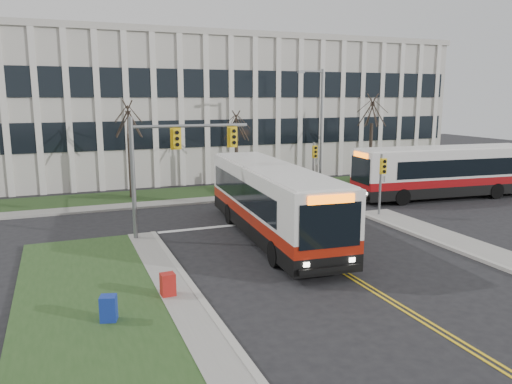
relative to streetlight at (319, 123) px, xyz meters
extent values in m
plane|color=black|center=(-8.03, -16.20, -5.19)|extent=(120.00, 120.00, 0.00)
cube|color=#28441D|center=(-18.03, -21.20, -5.13)|extent=(5.00, 26.00, 0.12)
cube|color=#9E9B93|center=(-15.03, -21.20, -5.12)|extent=(1.20, 26.00, 0.14)
cube|color=#9E9B93|center=(-3.03, -1.00, -5.12)|extent=(44.00, 1.60, 0.14)
cube|color=#28441D|center=(-3.03, 1.80, -5.13)|extent=(44.00, 5.00, 0.12)
cube|color=#B4AFA6|center=(-3.03, 13.80, 0.81)|extent=(40.00, 16.00, 12.00)
cylinder|color=slate|center=(-15.33, -9.00, -2.09)|extent=(0.22, 0.22, 6.20)
cylinder|color=slate|center=(-12.33, -9.00, 0.51)|extent=(6.00, 0.16, 0.16)
cube|color=yellow|center=(-13.13, -9.15, -0.09)|extent=(0.34, 0.24, 0.92)
cube|color=yellow|center=(-10.13, -9.15, -0.09)|extent=(0.34, 0.24, 0.92)
cylinder|color=slate|center=(-0.83, -9.20, -3.29)|extent=(0.14, 0.14, 3.80)
cube|color=yellow|center=(-0.83, -9.40, -2.09)|extent=(0.34, 0.24, 0.92)
cylinder|color=slate|center=(-0.83, -0.70, -3.29)|extent=(0.14, 0.14, 3.80)
cube|color=yellow|center=(-0.83, -0.90, -2.09)|extent=(0.34, 0.24, 0.92)
cylinder|color=slate|center=(0.17, 0.00, -0.59)|extent=(0.20, 0.20, 9.20)
cylinder|color=slate|center=(-0.73, 0.00, 3.81)|extent=(1.80, 0.14, 0.14)
cube|color=slate|center=(-1.63, 0.00, 3.76)|extent=(0.50, 0.25, 0.18)
cylinder|color=slate|center=(-6.13, 1.30, -4.69)|extent=(0.08, 0.08, 1.00)
cylinder|color=slate|center=(-4.93, 1.30, -4.69)|extent=(0.08, 0.08, 1.00)
cube|color=white|center=(-5.53, 1.30, -3.99)|extent=(1.50, 0.12, 1.60)
cylinder|color=#42352B|center=(-14.03, 1.80, -2.88)|extent=(0.28, 0.28, 4.62)
cylinder|color=#42352B|center=(-6.03, 2.00, -3.15)|extent=(0.28, 0.28, 4.09)
cylinder|color=#42352B|center=(5.97, 1.80, -2.72)|extent=(0.28, 0.28, 4.95)
cube|color=navy|center=(-17.53, -18.28, -4.72)|extent=(0.60, 0.57, 0.95)
cube|color=#A91A15|center=(-15.35, -16.96, -4.72)|extent=(0.53, 0.48, 0.95)
camera|label=1|loc=(-18.66, -33.84, 1.96)|focal=35.00mm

